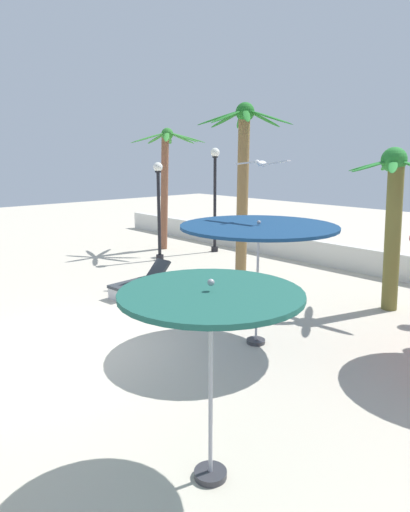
{
  "coord_description": "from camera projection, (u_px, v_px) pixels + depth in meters",
  "views": [
    {
      "loc": [
        8.01,
        -3.8,
        3.77
      ],
      "look_at": [
        0.0,
        3.46,
        1.4
      ],
      "focal_mm": 31.78,
      "sensor_mm": 36.0,
      "label": 1
    }
  ],
  "objects": [
    {
      "name": "lounge_chair_0",
      "position": [
        141.0,
        280.0,
        12.7
      ],
      "size": [
        0.73,
        1.93,
        0.84
      ],
      "color": "#B7B7BC",
      "rests_on": "ground_plane"
    },
    {
      "name": "patio_umbrella_2",
      "position": [
        259.0,
        230.0,
        8.86
      ],
      "size": [
        3.09,
        3.09,
        2.56
      ],
      "color": "#333338",
      "rests_on": "ground_plane"
    },
    {
      "name": "palm_tree_1",
      "position": [
        393.0,
        210.0,
        11.02
      ],
      "size": [
        2.2,
        2.08,
        4.01
      ],
      "color": "brown",
      "rests_on": "ground_plane"
    },
    {
      "name": "ground_plane",
      "position": [
        78.0,
        349.0,
        9.1
      ],
      "size": [
        56.0,
        56.0,
        0.0
      ],
      "primitive_type": "plane",
      "color": "beige"
    },
    {
      "name": "seagull_0",
      "position": [
        261.0,
        163.0,
        9.18
      ],
      "size": [
        1.26,
        0.39,
        0.14
      ],
      "color": "white"
    },
    {
      "name": "patio_umbrella_0",
      "position": [
        211.0,
        305.0,
        4.99
      ],
      "size": [
        2.05,
        2.05,
        2.47
      ],
      "color": "#333338",
      "rests_on": "ground_plane"
    },
    {
      "name": "palm_tree_2",
      "position": [
        166.0,
        172.0,
        18.17
      ],
      "size": [
        3.02,
        3.03,
        4.89
      ],
      "color": "brown",
      "rests_on": "ground_plane"
    },
    {
      "name": "lamp_post_3",
      "position": [
        215.0,
        191.0,
        17.92
      ],
      "size": [
        0.35,
        0.35,
        4.12
      ],
      "color": "black",
      "rests_on": "ground_plane"
    },
    {
      "name": "boundary_wall",
      "position": [
        344.0,
        257.0,
        15.49
      ],
      "size": [
        25.2,
        0.3,
        0.84
      ],
      "primitive_type": "cube",
      "color": "silver",
      "rests_on": "ground_plane"
    },
    {
      "name": "palm_tree_3",
      "position": [
        243.0,
        171.0,
        13.74
      ],
      "size": [
        2.86,
        2.87,
        5.35
      ],
      "color": "olive",
      "rests_on": "ground_plane"
    },
    {
      "name": "lamp_post_2",
      "position": [
        159.0,
        204.0,
        16.48
      ],
      "size": [
        0.34,
        0.34,
        3.59
      ],
      "color": "black",
      "rests_on": "ground_plane"
    }
  ]
}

